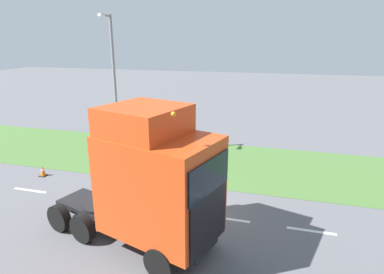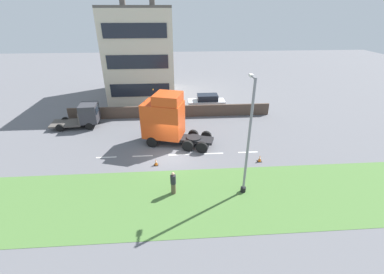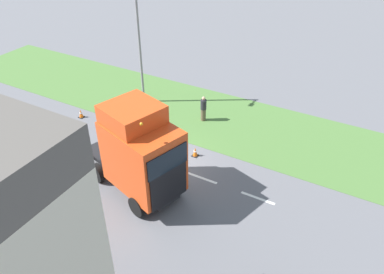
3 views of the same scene
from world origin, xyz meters
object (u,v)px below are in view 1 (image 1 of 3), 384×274
at_px(traffic_cone_lead, 206,192).
at_px(traffic_cone_trailing, 43,171).
at_px(lamp_post, 115,95).
at_px(lorry_cab, 154,181).
at_px(pedestrian, 196,150).

distance_m(traffic_cone_lead, traffic_cone_trailing, 8.87).
bearing_deg(lamp_post, traffic_cone_lead, 58.77).
relative_size(lorry_cab, traffic_cone_lead, 11.89).
height_order(lorry_cab, lamp_post, lamp_post).
relative_size(pedestrian, traffic_cone_lead, 3.06).
distance_m(lamp_post, traffic_cone_lead, 8.31).
distance_m(lamp_post, pedestrian, 5.79).
bearing_deg(lorry_cab, lamp_post, -127.88).
relative_size(lorry_cab, lamp_post, 0.83).
bearing_deg(pedestrian, lamp_post, -91.66).
relative_size(pedestrian, traffic_cone_trailing, 3.06).
bearing_deg(traffic_cone_trailing, traffic_cone_lead, 89.70).
xyz_separation_m(lorry_cab, traffic_cone_lead, (-4.02, 0.84, -2.21)).
xyz_separation_m(lamp_post, pedestrian, (0.14, 5.00, -2.93)).
height_order(pedestrian, traffic_cone_lead, pedestrian).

